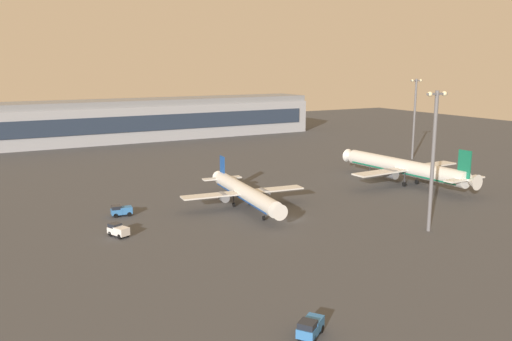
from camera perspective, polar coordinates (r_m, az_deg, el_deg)
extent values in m
plane|color=#424449|center=(107.65, 3.89, -5.20)|extent=(416.00, 416.00, 0.00)
cube|color=#9EA3AD|center=(221.19, -17.53, 4.60)|extent=(192.02, 22.00, 14.00)
cube|color=#263347|center=(210.22, -16.91, 4.51)|extent=(184.34, 0.40, 6.16)
cube|color=gray|center=(220.48, -17.65, 6.72)|extent=(192.02, 19.80, 2.40)
cylinder|color=silver|center=(114.81, -1.14, -2.33)|extent=(6.57, 30.87, 3.24)
cone|color=silver|center=(100.27, 2.34, -4.34)|extent=(3.28, 2.37, 3.08)
cone|color=silver|center=(129.95, -3.85, -0.76)|extent=(3.16, 2.69, 2.92)
cube|color=silver|center=(115.62, -1.30, -2.32)|extent=(27.50, 6.36, 0.30)
cube|color=silver|center=(128.42, -3.61, -0.82)|extent=(9.55, 3.06, 0.30)
cube|color=#19479E|center=(127.67, -3.59, 0.30)|extent=(0.55, 2.74, 5.54)
cylinder|color=slate|center=(117.52, 0.83, -2.40)|extent=(2.20, 3.26, 1.88)
cylinder|color=slate|center=(114.17, -3.49, -2.82)|extent=(2.20, 3.26, 1.88)
cube|color=#19479E|center=(115.02, -1.14, -2.76)|extent=(5.98, 28.39, 0.31)
cylinder|color=#333338|center=(106.41, 0.83, -4.26)|extent=(0.24, 0.24, 3.03)
cylinder|color=black|center=(106.82, 0.83, -5.04)|extent=(0.44, 0.97, 0.94)
cylinder|color=#333338|center=(117.77, -0.67, -2.74)|extent=(0.24, 0.24, 3.03)
cylinder|color=black|center=(118.14, -0.67, -3.45)|extent=(0.44, 0.97, 0.94)
cylinder|color=#333338|center=(116.45, -2.38, -2.91)|extent=(0.24, 0.24, 3.03)
cylinder|color=black|center=(116.82, -2.38, -3.63)|extent=(0.44, 0.97, 0.94)
cylinder|color=silver|center=(143.71, 15.34, 0.35)|extent=(5.88, 37.99, 3.99)
cone|color=silver|center=(157.81, 9.97, 1.52)|extent=(3.92, 2.71, 3.79)
cone|color=silver|center=(131.08, 21.87, -1.08)|extent=(3.74, 3.12, 3.59)
cube|color=silver|center=(143.05, 15.64, 0.20)|extent=(33.80, 5.88, 0.37)
cube|color=silver|center=(132.19, 21.19, -0.84)|extent=(11.67, 3.10, 0.37)
cube|color=#146B4C|center=(131.79, 21.17, 0.55)|extent=(0.48, 3.38, 6.83)
cylinder|color=slate|center=(139.03, 14.02, -0.34)|extent=(2.50, 3.89, 2.31)
cylinder|color=slate|center=(147.45, 17.15, 0.14)|extent=(2.50, 3.89, 2.31)
cube|color=#146B4C|center=(143.91, 15.32, -0.08)|extent=(5.33, 34.95, 0.38)
cylinder|color=#333338|center=(152.34, 11.97, 0.39)|extent=(0.29, 0.29, 3.73)
cylinder|color=black|center=(152.69, 11.94, -0.30)|extent=(0.48, 1.18, 1.16)
cylinder|color=#333338|center=(140.64, 15.44, -0.66)|extent=(0.29, 0.29, 3.73)
cylinder|color=black|center=(141.02, 15.40, -1.40)|extent=(0.48, 1.18, 1.16)
cylinder|color=#333338|center=(144.04, 16.69, -0.46)|extent=(0.29, 0.29, 3.73)
cylinder|color=black|center=(144.41, 16.65, -1.18)|extent=(0.48, 1.18, 1.16)
cube|color=#3372BF|center=(112.84, -14.54, -4.24)|extent=(2.32, 2.23, 1.10)
cube|color=#1E232D|center=(112.61, -14.56, -3.80)|extent=(2.05, 2.05, 0.70)
cube|color=#3372BF|center=(113.05, -13.59, -4.09)|extent=(2.61, 2.19, 1.40)
cylinder|color=black|center=(112.14, -14.61, -4.63)|extent=(0.93, 0.40, 0.90)
cylinder|color=black|center=(113.77, -14.73, -4.41)|extent=(0.93, 0.40, 0.90)
cylinder|color=black|center=(112.50, -13.25, -4.52)|extent=(0.93, 0.40, 0.90)
cylinder|color=black|center=(114.12, -13.39, -4.30)|extent=(0.93, 0.40, 0.90)
cube|color=white|center=(100.72, -14.68, -6.11)|extent=(2.64, 2.69, 1.10)
cube|color=#1E232D|center=(100.46, -14.71, -5.62)|extent=(2.40, 2.40, 0.70)
cube|color=white|center=(99.21, -14.03, -6.25)|extent=(2.68, 2.94, 1.40)
cylinder|color=black|center=(100.64, -15.16, -6.48)|extent=(0.61, 0.95, 0.90)
cylinder|color=black|center=(101.58, -14.38, -6.27)|extent=(0.61, 0.95, 0.90)
cylinder|color=black|center=(98.55, -14.23, -6.81)|extent=(0.61, 0.95, 0.90)
cylinder|color=black|center=(99.52, -13.45, -6.59)|extent=(0.61, 0.95, 0.90)
cube|color=#3372BF|center=(62.87, 5.46, -16.64)|extent=(2.87, 2.84, 1.10)
cube|color=#1E232D|center=(62.45, 5.47, -15.91)|extent=(2.57, 2.57, 0.70)
cube|color=#3372BF|center=(64.38, 6.08, -15.79)|extent=(3.07, 2.95, 1.40)
cylinder|color=black|center=(62.63, 6.11, -17.34)|extent=(0.91, 0.76, 0.90)
cylinder|color=black|center=(63.14, 4.60, -17.05)|extent=(0.91, 0.76, 0.90)
cylinder|color=black|center=(64.88, 6.96, -16.29)|extent=(0.91, 0.76, 0.90)
cylinder|color=black|center=(65.38, 5.49, -16.03)|extent=(0.91, 0.76, 0.90)
cylinder|color=slate|center=(181.06, 16.40, 5.20)|extent=(0.70, 0.70, 25.83)
cube|color=slate|center=(180.30, 16.61, 9.10)|extent=(4.80, 0.40, 0.40)
sphere|color=#F9EAB2|center=(179.02, 16.21, 9.11)|extent=(0.90, 0.90, 0.90)
sphere|color=#F9EAB2|center=(181.59, 17.02, 9.09)|extent=(0.90, 0.90, 0.90)
cylinder|color=slate|center=(102.30, 18.19, 0.81)|extent=(0.70, 0.70, 25.77)
cube|color=slate|center=(100.94, 18.61, 7.69)|extent=(4.80, 0.40, 0.40)
sphere|color=#F9EAB2|center=(99.62, 17.91, 7.69)|extent=(0.90, 0.90, 0.90)
sphere|color=#F9EAB2|center=(102.28, 19.30, 7.68)|extent=(0.90, 0.90, 0.90)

